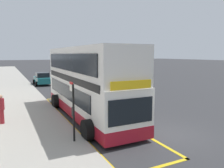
% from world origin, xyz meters
% --- Properties ---
extents(ground_plane, '(260.00, 260.00, 0.00)m').
position_xyz_m(ground_plane, '(0.00, 32.00, 0.00)').
color(ground_plane, '#333335').
extents(pavement_near, '(6.00, 76.00, 0.14)m').
position_xyz_m(pavement_near, '(-7.00, 32.00, 0.07)').
color(pavement_near, '#A39E93').
rests_on(pavement_near, ground).
extents(double_decker_bus, '(3.17, 11.07, 4.40)m').
position_xyz_m(double_decker_bus, '(-2.46, 5.18, 2.06)').
color(double_decker_bus, white).
rests_on(double_decker_bus, ground).
extents(bus_bay_markings, '(3.02, 14.07, 0.01)m').
position_xyz_m(bus_bay_markings, '(-2.49, 4.76, 0.01)').
color(bus_bay_markings, gold).
rests_on(bus_bay_markings, ground).
extents(bus_stop_sign, '(0.09, 0.51, 2.62)m').
position_xyz_m(bus_stop_sign, '(-4.51, 1.18, 1.69)').
color(bus_stop_sign, black).
rests_on(bus_stop_sign, pavement_near).
extents(parked_car_white_distant, '(2.09, 4.20, 1.62)m').
position_xyz_m(parked_car_white_distant, '(4.72, 45.04, 0.80)').
color(parked_car_white_distant, silver).
rests_on(parked_car_white_distant, ground).
extents(parked_car_teal_behind, '(2.09, 4.20, 1.62)m').
position_xyz_m(parked_car_teal_behind, '(-2.66, 21.72, 0.80)').
color(parked_car_teal_behind, '#196066').
rests_on(parked_car_teal_behind, ground).
extents(parked_car_white_kerbside, '(2.09, 4.20, 1.62)m').
position_xyz_m(parked_car_white_kerbside, '(4.71, 32.77, 0.80)').
color(parked_car_white_kerbside, silver).
rests_on(parked_car_white_kerbside, ground).
extents(pedestrian_waiting_near_sign, '(0.34, 0.34, 1.63)m').
position_xyz_m(pedestrian_waiting_near_sign, '(-7.40, 5.32, 1.02)').
color(pedestrian_waiting_near_sign, maroon).
rests_on(pedestrian_waiting_near_sign, pavement_near).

